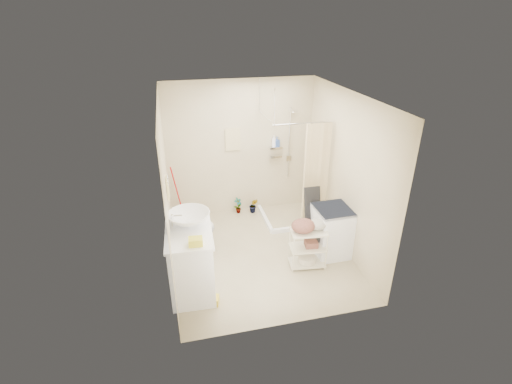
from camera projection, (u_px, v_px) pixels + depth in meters
floor at (260, 253)px, 6.21m from camera, size 3.20×3.20×0.00m
ceiling at (262, 96)px, 5.07m from camera, size 2.80×3.20×0.04m
wall_back at (241, 149)px, 7.04m from camera, size 2.80×0.04×2.60m
wall_front at (295, 239)px, 4.24m from camera, size 2.80×0.04×2.60m
wall_left at (167, 192)px, 5.35m from camera, size 0.04×3.20×2.60m
wall_right at (346, 174)px, 5.93m from camera, size 0.04×3.20×2.60m
vanity at (191, 258)px, 5.26m from camera, size 0.67×1.14×0.98m
sink at (189, 219)px, 5.08m from camera, size 0.73×0.73×0.20m
counter_basket at (196, 242)px, 4.67m from camera, size 0.19×0.15×0.10m
floor_basket at (211, 299)px, 5.10m from camera, size 0.34×0.29×0.16m
toilet at (194, 228)px, 6.26m from camera, size 0.71×0.44×0.70m
mop at (175, 193)px, 6.97m from camera, size 0.11×0.11×1.14m
potted_plant_a at (238, 206)px, 7.38m from camera, size 0.21×0.19×0.33m
potted_plant_b at (253, 205)px, 7.41m from camera, size 0.20×0.18×0.31m
hanging_towel at (233, 140)px, 6.90m from camera, size 0.28×0.03×0.42m
towel_ring at (168, 187)px, 5.10m from camera, size 0.04×0.22×0.34m
tp_holder at (174, 224)px, 5.65m from camera, size 0.08×0.12×0.14m
shower at (292, 168)px, 6.84m from camera, size 1.10×1.10×2.10m
shampoo_bottle_a at (274, 141)px, 7.05m from camera, size 0.08×0.09×0.22m
shampoo_bottle_b at (277, 142)px, 7.07m from camera, size 0.11×0.11×0.19m
washing_machine at (332, 231)px, 6.05m from camera, size 0.58×0.60×0.83m
laundry_rack at (308, 245)px, 5.75m from camera, size 0.59×0.38×0.76m
ironing_board at (313, 218)px, 6.15m from camera, size 0.33×0.18×1.10m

